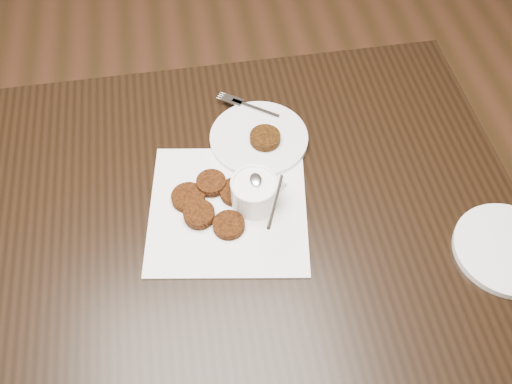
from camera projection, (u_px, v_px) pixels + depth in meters
The scene contains 7 objects.
floor at pixel (216, 380), 1.68m from camera, with size 4.00×4.00×0.00m, color brown.
table at pixel (195, 306), 1.41m from camera, with size 1.36×0.87×0.75m, color black.
napkin at pixel (228, 209), 1.12m from camera, with size 0.31×0.31×0.00m, color white.
sauce_ramekin at pixel (254, 182), 1.08m from camera, with size 0.12×0.12×0.13m, color white, non-canonical shape.
patty_cluster at pixel (209, 202), 1.12m from camera, with size 0.21×0.21×0.02m, color #622B0D, non-canonical shape.
plate_with_patty at pixel (259, 136), 1.22m from camera, with size 0.21×0.21×0.03m, color white, non-canonical shape.
plate_empty at pixel (507, 249), 1.06m from camera, with size 0.20×0.20×0.01m, color white.
Camera 1 is at (0.03, -0.55, 1.68)m, focal length 40.20 mm.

